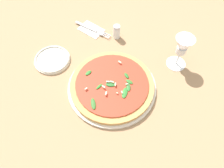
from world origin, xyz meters
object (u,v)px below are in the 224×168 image
Objects in this scene: shaker_pepper at (117,32)px; pizza_arugula_main at (112,86)px; wine_glass at (182,47)px; side_plate_white at (52,59)px; fork at (92,29)px.

pizza_arugula_main is at bearing -58.52° from shaker_pepper.
wine_glass is 0.53m from side_plate_white.
fork is (-0.41, -0.05, -0.09)m from wine_glass.
side_plate_white reaches higher than fork.
wine_glass is 0.77× the size of fork.
pizza_arugula_main reaches higher than side_plate_white.
fork is 0.24m from side_plate_white.
shaker_pepper reaches higher than pizza_arugula_main.
shaker_pepper is (-0.29, -0.02, -0.07)m from wine_glass.
shaker_pepper reaches higher than fork.
pizza_arugula_main is 2.31× the size of wine_glass.
wine_glass reaches higher than side_plate_white.
pizza_arugula_main is at bearing 7.43° from side_plate_white.
fork is at bearing -164.92° from shaker_pepper.
side_plate_white is 0.31m from shaker_pepper.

